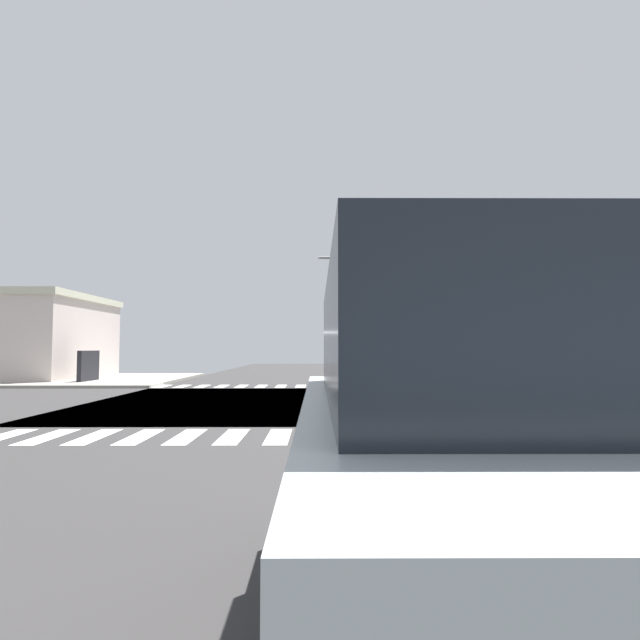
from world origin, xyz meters
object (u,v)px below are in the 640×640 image
Objects in this scene: street_lamp at (421,306)px; traffic_signal_mast at (405,285)px; suv_crossing_1 at (469,436)px; sedan_farside_2 at (632,376)px.

traffic_signal_mast is at bearing -107.96° from street_lamp.
street_lamp is 30.47m from suv_crossing_1.
sedan_farside_2 is (2.51, -17.88, -3.55)m from street_lamp.
traffic_signal_mast is at bearing 23.41° from sedan_farside_2.
traffic_signal_mast is 12.63m from sedan_farside_2.
street_lamp reaches higher than traffic_signal_mast.
suv_crossing_1 is at bearing -101.18° from street_lamp.
street_lamp is at bearing 78.82° from suv_crossing_1.
sedan_farside_2 is 0.93× the size of suv_crossing_1.
traffic_signal_mast is 1.71× the size of sedan_farside_2.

